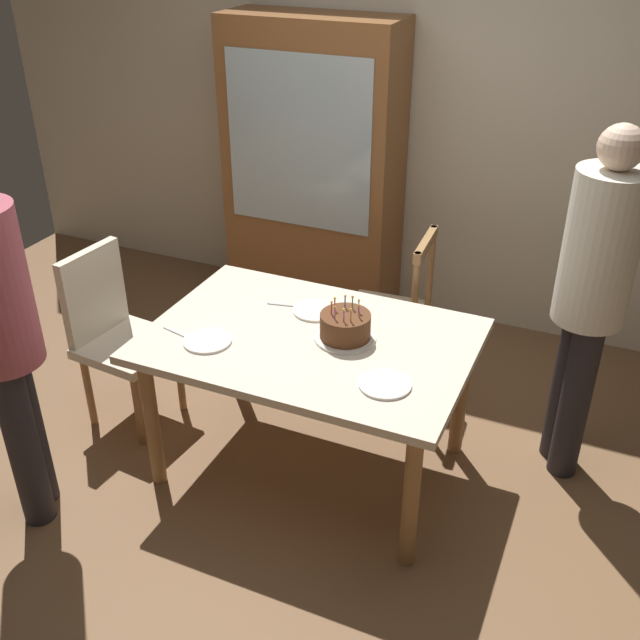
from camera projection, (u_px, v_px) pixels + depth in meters
name	position (u px, v px, depth m)	size (l,w,h in m)	color
ground	(311.00, 464.00, 3.74)	(6.40, 6.40, 0.00)	brown
back_wall	(434.00, 118.00, 4.56)	(6.40, 0.10, 2.60)	beige
dining_table	(310.00, 354.00, 3.41)	(1.47, 1.00, 0.75)	beige
birthday_cake	(345.00, 327.00, 3.32)	(0.28, 0.28, 0.19)	silver
plate_near_celebrant	(207.00, 341.00, 3.33)	(0.22, 0.22, 0.01)	white
plate_far_side	(315.00, 310.00, 3.57)	(0.22, 0.22, 0.01)	white
plate_near_guest	(385.00, 384.00, 3.03)	(0.22, 0.22, 0.01)	white
fork_near_celebrant	(178.00, 333.00, 3.39)	(0.18, 0.02, 0.01)	silver
fork_far_side	(285.00, 305.00, 3.62)	(0.18, 0.02, 0.01)	silver
chair_spindle_back	(390.00, 316.00, 4.13)	(0.47, 0.47, 0.95)	tan
chair_upholstered	(114.00, 328.00, 3.87)	(0.48, 0.48, 0.95)	beige
person_guest	(592.00, 289.00, 3.28)	(0.32, 0.32, 1.72)	#262328
china_cabinet	(313.00, 172.00, 4.74)	(1.10, 0.45, 1.90)	brown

